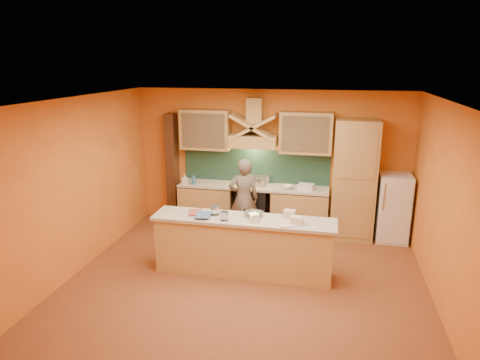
% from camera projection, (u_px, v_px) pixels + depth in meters
% --- Properties ---
extents(floor, '(5.50, 5.00, 0.01)m').
position_uv_depth(floor, '(246.00, 282.00, 6.67)').
color(floor, brown).
rests_on(floor, ground).
extents(ceiling, '(5.50, 5.00, 0.01)m').
position_uv_depth(ceiling, '(246.00, 100.00, 5.92)').
color(ceiling, white).
rests_on(ceiling, wall_back).
extents(wall_back, '(5.50, 0.02, 2.80)m').
position_uv_depth(wall_back, '(270.00, 160.00, 8.65)').
color(wall_back, orange).
rests_on(wall_back, floor).
extents(wall_front, '(5.50, 0.02, 2.80)m').
position_uv_depth(wall_front, '(193.00, 278.00, 3.94)').
color(wall_front, orange).
rests_on(wall_front, floor).
extents(wall_left, '(0.02, 5.00, 2.80)m').
position_uv_depth(wall_left, '(78.00, 186.00, 6.85)').
color(wall_left, orange).
rests_on(wall_left, floor).
extents(wall_right, '(0.02, 5.00, 2.80)m').
position_uv_depth(wall_right, '(447.00, 210.00, 5.74)').
color(wall_right, orange).
rests_on(wall_right, floor).
extents(base_cabinet_left, '(1.10, 0.60, 0.86)m').
position_uv_depth(base_cabinet_left, '(208.00, 205.00, 8.88)').
color(base_cabinet_left, tan).
rests_on(base_cabinet_left, floor).
extents(base_cabinet_right, '(1.10, 0.60, 0.86)m').
position_uv_depth(base_cabinet_right, '(300.00, 212.00, 8.49)').
color(base_cabinet_right, tan).
rests_on(base_cabinet_right, floor).
extents(counter_top, '(3.00, 0.62, 0.04)m').
position_uv_depth(counter_top, '(253.00, 187.00, 8.56)').
color(counter_top, beige).
rests_on(counter_top, base_cabinet_left).
extents(stove, '(0.60, 0.58, 0.90)m').
position_uv_depth(stove, '(253.00, 208.00, 8.68)').
color(stove, black).
rests_on(stove, floor).
extents(backsplash, '(3.00, 0.03, 0.70)m').
position_uv_depth(backsplash, '(256.00, 166.00, 8.73)').
color(backsplash, '#1A3A2D').
rests_on(backsplash, wall_back).
extents(range_hood, '(0.92, 0.50, 0.24)m').
position_uv_depth(range_hood, '(254.00, 141.00, 8.36)').
color(range_hood, tan).
rests_on(range_hood, wall_back).
extents(hood_chimney, '(0.30, 0.30, 0.50)m').
position_uv_depth(hood_chimney, '(255.00, 110.00, 8.30)').
color(hood_chimney, tan).
rests_on(hood_chimney, wall_back).
extents(upper_cabinet_left, '(1.00, 0.35, 0.80)m').
position_uv_depth(upper_cabinet_left, '(206.00, 129.00, 8.59)').
color(upper_cabinet_left, tan).
rests_on(upper_cabinet_left, wall_back).
extents(upper_cabinet_right, '(1.00, 0.35, 0.80)m').
position_uv_depth(upper_cabinet_right, '(306.00, 133.00, 8.18)').
color(upper_cabinet_right, tan).
rests_on(upper_cabinet_right, wall_back).
extents(pantry_column, '(0.80, 0.60, 2.30)m').
position_uv_depth(pantry_column, '(354.00, 180.00, 8.10)').
color(pantry_column, tan).
rests_on(pantry_column, floor).
extents(fridge, '(0.58, 0.60, 1.30)m').
position_uv_depth(fridge, '(393.00, 208.00, 8.08)').
color(fridge, white).
rests_on(fridge, floor).
extents(trim_column_left, '(0.20, 0.30, 2.30)m').
position_uv_depth(trim_column_left, '(173.00, 168.00, 8.99)').
color(trim_column_left, '#472816').
rests_on(trim_column_left, floor).
extents(island_body, '(2.80, 0.55, 0.88)m').
position_uv_depth(island_body, '(243.00, 248.00, 6.85)').
color(island_body, '#DCB871').
rests_on(island_body, floor).
extents(island_top, '(2.90, 0.62, 0.05)m').
position_uv_depth(island_top, '(243.00, 220.00, 6.73)').
color(island_top, beige).
rests_on(island_top, island_body).
extents(person, '(0.66, 0.53, 1.58)m').
position_uv_depth(person, '(244.00, 199.00, 8.15)').
color(person, '#70665B').
rests_on(person, floor).
extents(pot_large, '(0.30, 0.30, 0.18)m').
position_uv_depth(pot_large, '(246.00, 181.00, 8.60)').
color(pot_large, silver).
rests_on(pot_large, stove).
extents(pot_small, '(0.22, 0.22, 0.15)m').
position_uv_depth(pot_small, '(260.00, 183.00, 8.56)').
color(pot_small, '#B1B1B8').
rests_on(pot_small, stove).
extents(soap_bottle_a, '(0.11, 0.11, 0.21)m').
position_uv_depth(soap_bottle_a, '(185.00, 179.00, 8.63)').
color(soap_bottle_a, white).
rests_on(soap_bottle_a, counter_top).
extents(soap_bottle_b, '(0.12, 0.12, 0.23)m').
position_uv_depth(soap_bottle_b, '(193.00, 179.00, 8.61)').
color(soap_bottle_b, '#316289').
rests_on(soap_bottle_b, counter_top).
extents(bowl_back, '(0.22, 0.22, 0.07)m').
position_uv_depth(bowl_back, '(287.00, 187.00, 8.35)').
color(bowl_back, white).
rests_on(bowl_back, counter_top).
extents(dish_rack, '(0.33, 0.28, 0.10)m').
position_uv_depth(dish_rack, '(306.00, 187.00, 8.30)').
color(dish_rack, white).
rests_on(dish_rack, counter_top).
extents(book_lower, '(0.29, 0.34, 0.03)m').
position_uv_depth(book_lower, '(189.00, 213.00, 6.92)').
color(book_lower, '#A14439').
rests_on(book_lower, island_top).
extents(book_upper, '(0.26, 0.34, 0.02)m').
position_uv_depth(book_upper, '(196.00, 215.00, 6.77)').
color(book_upper, '#426492').
rests_on(book_upper, island_top).
extents(jar_large, '(0.17, 0.17, 0.15)m').
position_uv_depth(jar_large, '(215.00, 210.00, 6.85)').
color(jar_large, white).
rests_on(jar_large, island_top).
extents(jar_small, '(0.13, 0.13, 0.14)m').
position_uv_depth(jar_small, '(224.00, 216.00, 6.61)').
color(jar_small, silver).
rests_on(jar_small, island_top).
extents(kitchen_scale, '(0.17, 0.17, 0.11)m').
position_uv_depth(kitchen_scale, '(254.00, 218.00, 6.56)').
color(kitchen_scale, white).
rests_on(kitchen_scale, island_top).
extents(mixing_bowl, '(0.36, 0.36, 0.07)m').
position_uv_depth(mixing_bowl, '(254.00, 214.00, 6.79)').
color(mixing_bowl, white).
rests_on(mixing_bowl, island_top).
extents(cloth, '(0.31, 0.27, 0.02)m').
position_uv_depth(cloth, '(287.00, 225.00, 6.42)').
color(cloth, beige).
rests_on(cloth, island_top).
extents(grocery_bag_a, '(0.20, 0.17, 0.12)m').
position_uv_depth(grocery_bag_a, '(289.00, 214.00, 6.74)').
color(grocery_bag_a, beige).
rests_on(grocery_bag_a, island_top).
extents(grocery_bag_b, '(0.20, 0.16, 0.11)m').
position_uv_depth(grocery_bag_b, '(297.00, 220.00, 6.46)').
color(grocery_bag_b, beige).
rests_on(grocery_bag_b, island_top).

